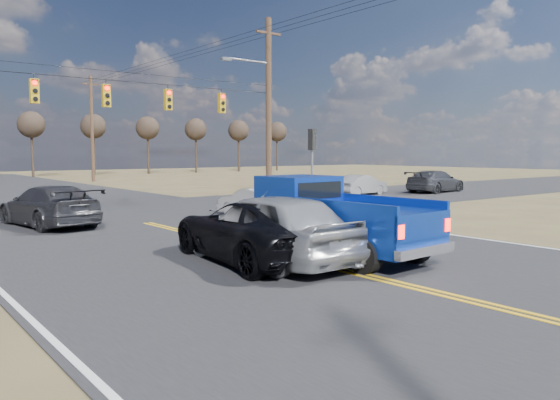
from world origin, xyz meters
TOP-DOWN VIEW (x-y plane):
  - ground at (0.00, 0.00)m, footprint 160.00×160.00m
  - road_main at (0.00, 10.00)m, footprint 14.00×120.00m
  - road_cross at (0.00, 18.00)m, footprint 120.00×12.00m
  - signal_gantry at (0.50, 17.79)m, footprint 19.60×4.83m
  - utility_poles at (0.00, 17.00)m, footprint 19.60×58.32m
  - treeline at (0.00, 26.96)m, footprint 87.00×117.80m
  - pickup_truck at (1.08, 4.62)m, footprint 2.48×5.76m
  - silver_suv at (-0.80, 4.90)m, footprint 2.20×5.40m
  - black_suv at (-0.86, 5.45)m, footprint 3.26×5.96m
  - white_car_queue at (4.53, 13.07)m, footprint 1.46×3.91m
  - dgrey_car_queue at (-3.25, 15.50)m, footprint 2.87×5.62m
  - cross_car_east_near at (16.98, 18.64)m, footprint 1.89×4.20m
  - cross_car_east_far at (22.97, 17.24)m, footprint 2.81×5.52m

SIDE VIEW (x-z plane):
  - ground at x=0.00m, z-range 0.00..0.00m
  - road_main at x=0.00m, z-range -0.01..0.01m
  - road_cross at x=0.00m, z-range -0.01..0.01m
  - white_car_queue at x=4.53m, z-range 0.00..1.28m
  - cross_car_east_near at x=16.98m, z-range 0.00..1.34m
  - cross_car_east_far at x=22.97m, z-range 0.00..1.53m
  - dgrey_car_queue at x=-3.25m, z-range 0.00..1.56m
  - black_suv at x=-0.86m, z-range 0.00..1.58m
  - silver_suv at x=-0.80m, z-range 0.00..1.83m
  - pickup_truck at x=1.08m, z-range -0.03..2.10m
  - signal_gantry at x=0.50m, z-range 0.06..10.06m
  - utility_poles at x=0.00m, z-range 0.23..10.23m
  - treeline at x=0.00m, z-range 2.00..9.40m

